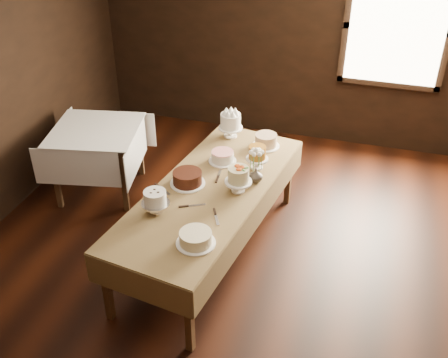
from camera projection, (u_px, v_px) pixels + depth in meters
floor at (218, 273)px, 5.09m from camera, size 5.00×6.00×0.01m
wall_back at (288, 35)px, 6.74m from camera, size 5.00×0.02×2.80m
window at (397, 30)px, 6.26m from camera, size 1.10×0.05×1.30m
display_table at (210, 194)px, 4.96m from camera, size 1.32×2.59×0.77m
side_table at (96, 137)px, 5.92m from camera, size 1.11×1.11×0.80m
cake_meringue at (231, 126)px, 5.72m from camera, size 0.26×0.26×0.28m
cake_speckled at (266, 141)px, 5.57m from camera, size 0.29×0.29×0.14m
cake_lattice at (223, 157)px, 5.32m from camera, size 0.30×0.30×0.11m
cake_caramel at (257, 159)px, 5.18m from camera, size 0.22×0.22×0.26m
cake_chocolate at (187, 178)px, 4.97m from camera, size 0.38×0.38×0.13m
cake_flowers at (238, 181)px, 4.84m from camera, size 0.26×0.26×0.26m
cake_swirl at (155, 203)px, 4.57m from camera, size 0.27×0.27×0.23m
cake_cream at (196, 239)px, 4.24m from camera, size 0.37×0.37×0.11m
cake_server_a at (197, 205)px, 4.71m from camera, size 0.22×0.13×0.01m
cake_server_b at (217, 220)px, 4.53m from camera, size 0.13×0.23×0.01m
cake_server_c at (219, 174)px, 5.15m from camera, size 0.05×0.24×0.01m
cake_server_e at (165, 191)px, 4.89m from camera, size 0.21×0.15×0.01m
flower_vase at (256, 175)px, 5.00m from camera, size 0.14×0.14×0.14m
flower_bouquet at (256, 158)px, 4.90m from camera, size 0.14×0.14×0.20m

